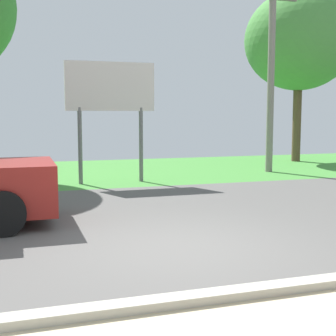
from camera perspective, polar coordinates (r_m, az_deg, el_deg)
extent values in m
cube|color=#565451|center=(9.05, -2.48, -6.58)|extent=(40.00, 8.00, 0.10)
cube|color=#428937|center=(16.80, -9.69, -0.61)|extent=(40.00, 8.00, 0.10)
cube|color=#B2AD9E|center=(5.43, 9.10, -14.60)|extent=(40.00, 0.24, 0.10)
cylinder|color=black|center=(10.21, -19.05, -2.98)|extent=(0.76, 0.28, 0.76)
cylinder|color=black|center=(8.24, -19.34, -5.20)|extent=(0.76, 0.28, 0.76)
cylinder|color=gray|center=(16.88, 12.33, 10.62)|extent=(0.24, 0.24, 6.51)
cylinder|color=slate|center=(13.75, -10.57, 2.64)|extent=(0.12, 0.12, 2.20)
cylinder|color=slate|center=(14.08, -3.28, 2.83)|extent=(0.12, 0.12, 2.20)
cube|color=silver|center=(13.88, -6.98, 9.76)|extent=(2.60, 0.10, 1.40)
cylinder|color=brown|center=(20.93, 15.30, 5.76)|extent=(0.36, 0.36, 3.63)
ellipsoid|color=#478C3D|center=(21.15, 15.58, 14.64)|extent=(4.56, 4.56, 4.14)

